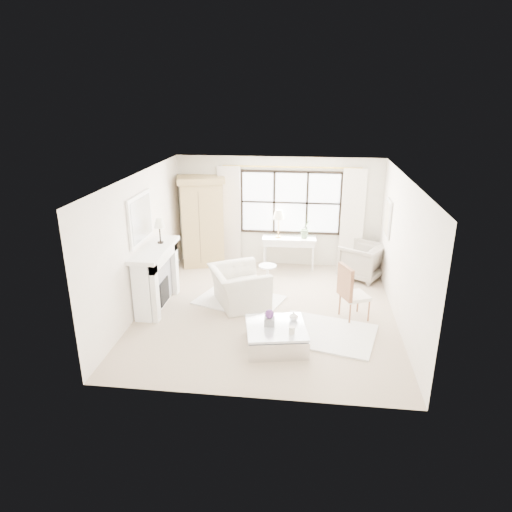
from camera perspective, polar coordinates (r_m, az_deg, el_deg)
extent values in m
plane|color=tan|center=(9.20, 1.36, -6.93)|extent=(5.50, 5.50, 0.00)
plane|color=white|center=(8.34, 1.51, 9.87)|extent=(5.50, 5.50, 0.00)
plane|color=silver|center=(11.31, 2.79, 5.52)|extent=(5.00, 0.00, 5.00)
plane|color=beige|center=(6.15, -1.07, -7.17)|extent=(5.00, 0.00, 5.00)
plane|color=white|center=(9.24, -14.20, 1.62)|extent=(0.00, 5.50, 5.50)
plane|color=white|center=(8.81, 17.83, 0.37)|extent=(0.00, 5.50, 5.50)
cube|color=white|center=(11.21, 4.34, 6.68)|extent=(2.40, 0.02, 1.50)
cylinder|color=gold|center=(10.99, 4.44, 11.03)|extent=(3.30, 0.04, 0.04)
cube|color=beige|center=(11.38, -3.32, 5.01)|extent=(0.55, 0.10, 2.47)
cube|color=white|center=(11.26, 11.94, 4.44)|extent=(0.55, 0.10, 2.47)
cube|color=white|center=(9.43, -12.62, -2.81)|extent=(0.34, 1.50, 1.18)
cube|color=#A6A6AD|center=(9.40, -11.61, -3.20)|extent=(0.03, 1.22, 0.97)
cube|color=black|center=(9.48, -11.47, -4.37)|extent=(0.06, 0.52, 0.50)
cube|color=white|center=(9.20, -12.67, 0.81)|extent=(0.58, 1.66, 0.08)
cube|color=white|center=(9.09, -14.28, 4.55)|extent=(0.05, 1.15, 0.95)
cube|color=silver|center=(9.08, -14.10, 4.55)|extent=(0.02, 1.00, 0.80)
cube|color=silver|center=(10.35, 16.16, 4.54)|extent=(0.04, 0.62, 0.82)
cube|color=#B7A98E|center=(10.35, 16.05, 4.55)|extent=(0.01, 0.52, 0.72)
cylinder|color=black|center=(9.42, -11.84, 1.69)|extent=(0.12, 0.12, 0.03)
cylinder|color=black|center=(9.37, -11.91, 2.64)|extent=(0.03, 0.03, 0.30)
cone|color=beige|center=(9.31, -12.02, 4.05)|extent=(0.22, 0.22, 0.18)
cube|color=tan|center=(11.37, -6.72, 3.93)|extent=(1.13, 0.85, 2.10)
cube|color=tan|center=(11.12, -6.95, 9.48)|extent=(1.27, 0.98, 0.14)
cube|color=white|center=(11.17, 4.16, 1.74)|extent=(1.25, 0.46, 0.14)
cube|color=white|center=(11.15, 4.17, 2.18)|extent=(1.32, 0.50, 0.06)
cylinder|color=#AF7D3C|center=(11.13, 2.80, 2.43)|extent=(0.14, 0.14, 0.03)
cylinder|color=#AF7D3C|center=(11.06, 2.82, 3.64)|extent=(0.02, 0.02, 0.46)
cone|color=#F1E5C5|center=(10.98, 2.85, 5.24)|extent=(0.28, 0.28, 0.22)
imported|color=#55704A|center=(11.07, 6.20, 3.45)|extent=(0.34, 0.33, 0.48)
cylinder|color=white|center=(10.33, 1.44, -3.72)|extent=(0.26, 0.26, 0.03)
cylinder|color=white|center=(10.24, 1.45, -2.51)|extent=(0.06, 0.06, 0.44)
cylinder|color=white|center=(10.15, 1.46, -1.26)|extent=(0.40, 0.40, 0.03)
cube|color=white|center=(9.64, -2.09, -5.52)|extent=(1.99, 1.69, 0.03)
cube|color=white|center=(8.48, 8.70, -9.55)|extent=(1.98, 1.67, 0.03)
imported|color=beige|center=(9.34, -2.14, -3.86)|extent=(1.47, 1.54, 0.78)
imported|color=#A3998A|center=(10.96, 13.11, -0.60)|extent=(1.23, 1.23, 0.82)
cube|color=white|center=(8.96, 12.26, -4.92)|extent=(0.62, 0.63, 0.07)
cube|color=#9D6542|center=(8.73, 11.09, -3.22)|extent=(0.24, 0.46, 0.60)
cube|color=silver|center=(7.97, 2.50, -10.17)|extent=(1.17, 1.17, 0.32)
cube|color=silver|center=(7.87, 2.52, -8.91)|extent=(1.17, 1.17, 0.04)
cube|color=slate|center=(7.87, 1.69, -8.18)|extent=(0.19, 0.19, 0.13)
sphere|color=#5A2C6E|center=(7.81, 1.70, -7.25)|extent=(0.15, 0.15, 0.15)
cylinder|color=beige|center=(7.64, 4.49, -9.23)|extent=(0.10, 0.10, 0.12)
imported|color=silver|center=(8.04, 4.73, -7.49)|extent=(0.16, 0.16, 0.16)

